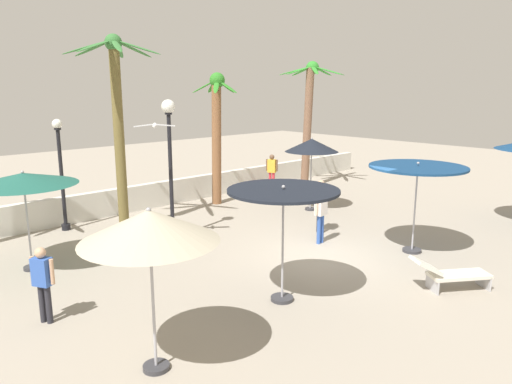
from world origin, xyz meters
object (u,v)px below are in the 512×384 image
at_px(patio_umbrella_4, 149,227).
at_px(guest_3, 321,209).
at_px(lamp_post_1, 170,149).
at_px(palm_tree_1, 309,110).
at_px(guest_2, 321,201).
at_px(patio_umbrella_3, 283,198).
at_px(lamp_post_0, 61,169).
at_px(patio_umbrella_1, 418,172).
at_px(patio_umbrella_2, 23,180).
at_px(guest_1, 272,169).
at_px(patio_umbrella_0, 312,146).
at_px(palm_tree_2, 217,126).
at_px(lounge_chair_0, 450,273).
at_px(seagull_0, 155,126).
at_px(guest_0, 43,278).
at_px(palm_tree_0, 117,112).

relative_size(patio_umbrella_4, guest_3, 1.61).
height_order(patio_umbrella_4, lamp_post_1, lamp_post_1).
bearing_deg(palm_tree_1, guest_2, -136.52).
relative_size(patio_umbrella_3, lamp_post_0, 0.72).
distance_m(patio_umbrella_1, patio_umbrella_2, 10.39).
bearing_deg(guest_1, guest_2, -122.17).
relative_size(patio_umbrella_0, lamp_post_0, 0.76).
distance_m(patio_umbrella_2, palm_tree_2, 8.47).
distance_m(lamp_post_0, guest_1, 9.46).
height_order(patio_umbrella_1, patio_umbrella_4, patio_umbrella_4).
distance_m(patio_umbrella_4, guest_3, 7.74).
bearing_deg(lounge_chair_0, guest_2, 74.34).
relative_size(patio_umbrella_2, guest_2, 1.52).
xyz_separation_m(patio_umbrella_1, guest_1, (3.13, 8.69, -1.33)).
height_order(patio_umbrella_4, seagull_0, seagull_0).
xyz_separation_m(patio_umbrella_1, lamp_post_0, (-6.27, 9.04, -0.29)).
bearing_deg(guest_1, guest_0, -155.11).
relative_size(lamp_post_0, guest_3, 2.10).
bearing_deg(patio_umbrella_3, guest_3, 27.37).
xyz_separation_m(patio_umbrella_3, lounge_chair_0, (3.23, -2.31, -1.94)).
height_order(palm_tree_1, guest_2, palm_tree_1).
bearing_deg(patio_umbrella_3, guest_2, 29.82).
relative_size(palm_tree_1, guest_2, 3.33).
distance_m(patio_umbrella_3, guest_3, 4.43).
bearing_deg(guest_1, patio_umbrella_2, -167.58).
bearing_deg(lounge_chair_0, patio_umbrella_0, 64.09).
distance_m(patio_umbrella_0, palm_tree_2, 3.85).
xyz_separation_m(palm_tree_0, seagull_0, (-0.09, -2.28, -0.28)).
bearing_deg(lounge_chair_0, guest_0, 146.49).
height_order(lounge_chair_0, guest_1, guest_1).
relative_size(palm_tree_2, guest_0, 3.28).
relative_size(lamp_post_0, seagull_0, 3.61).
xyz_separation_m(lamp_post_1, guest_3, (2.93, -3.51, -1.76)).
bearing_deg(guest_2, guest_1, 57.83).
height_order(guest_3, seagull_0, seagull_0).
height_order(palm_tree_0, guest_3, palm_tree_0).
height_order(palm_tree_1, lounge_chair_0, palm_tree_1).
bearing_deg(lounge_chair_0, lamp_post_0, 112.06).
height_order(patio_umbrella_1, guest_2, patio_umbrella_1).
xyz_separation_m(palm_tree_0, lounge_chair_0, (3.07, -9.59, -3.45)).
relative_size(patio_umbrella_0, patio_umbrella_1, 1.04).
xyz_separation_m(patio_umbrella_1, palm_tree_1, (4.72, 7.92, 1.27)).
height_order(palm_tree_1, seagull_0, palm_tree_1).
relative_size(palm_tree_1, lounge_chair_0, 3.14).
height_order(patio_umbrella_2, palm_tree_2, palm_tree_2).
distance_m(lamp_post_0, guest_2, 8.43).
bearing_deg(lamp_post_1, palm_tree_1, 13.12).
height_order(patio_umbrella_1, lamp_post_1, lamp_post_1).
bearing_deg(palm_tree_1, patio_umbrella_4, -149.19).
height_order(patio_umbrella_2, guest_3, patio_umbrella_2).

